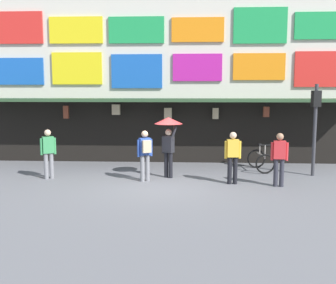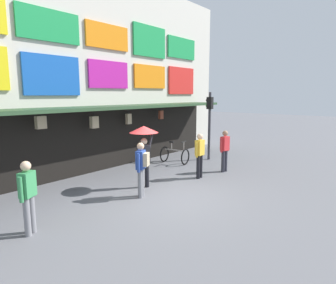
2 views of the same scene
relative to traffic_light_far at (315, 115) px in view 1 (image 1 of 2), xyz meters
The scene contains 9 objects.
ground_plane 5.92m from the traffic_light_far, 162.85° to the right, with size 80.00×80.00×0.00m, color slate.
shopfront 6.31m from the traffic_light_far, 150.88° to the left, with size 18.00×2.60×8.00m.
traffic_light_far is the anchor object (origin of this frame).
bicycle_parked 2.54m from the traffic_light_far, 155.88° to the left, with size 0.86×1.24×1.05m.
pedestrian_in_black 6.03m from the traffic_light_far, 168.29° to the right, with size 0.48×0.46×1.68m.
pedestrian_in_red 3.50m from the traffic_light_far, 154.35° to the right, with size 0.53×0.24×1.68m.
pedestrian_in_green 2.59m from the traffic_light_far, 132.58° to the right, with size 0.53×0.26×1.68m.
pedestrian_with_umbrella 5.12m from the traffic_light_far, behind, with size 0.96×0.96×2.08m.
pedestrian_in_purple 9.24m from the traffic_light_far, behind, with size 0.47×0.37×1.68m.
Camera 1 is at (0.92, -12.53, 3.02)m, focal length 42.99 mm.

